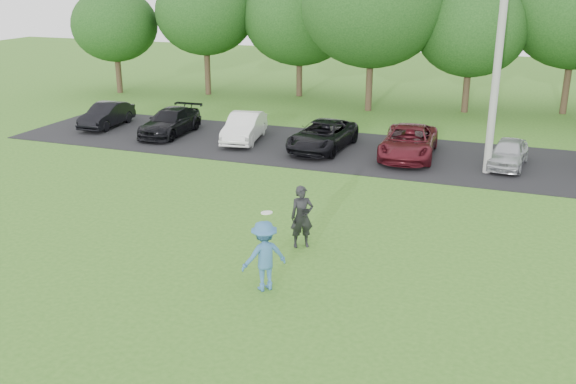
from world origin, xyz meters
name	(u,v)px	position (x,y,z in m)	size (l,w,h in m)	color
ground	(237,287)	(0.00, 0.00, 0.00)	(100.00, 100.00, 0.00)	#366A1E
parking_lot	(366,152)	(0.00, 13.00, 0.01)	(32.00, 6.50, 0.03)	black
utility_pole	(501,32)	(4.93, 11.75, 5.19)	(0.28, 0.28, 10.38)	#979793
frisbee_player	(264,256)	(0.64, 0.17, 0.86)	(1.24, 1.24, 1.99)	#356697
camera_bystander	(302,217)	(0.64, 2.85, 0.87)	(0.76, 0.69, 1.74)	black
parked_cars	(356,138)	(-0.45, 12.93, 0.63)	(27.81, 4.63, 1.25)	black
tree_row	(443,18)	(1.51, 22.76, 4.91)	(42.39, 9.85, 8.64)	#38281C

